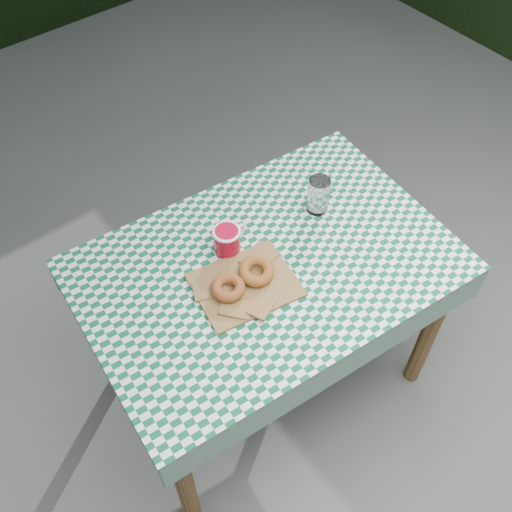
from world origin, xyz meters
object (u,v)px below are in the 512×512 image
(table, at_px, (266,328))
(paper_bag, at_px, (245,284))
(coffee_mug, at_px, (227,241))
(drinking_glass, at_px, (318,195))

(table, height_order, paper_bag, paper_bag)
(table, distance_m, coffee_mug, 0.45)
(paper_bag, xyz_separation_m, drinking_glass, (0.39, 0.10, 0.06))
(coffee_mug, distance_m, drinking_glass, 0.35)
(coffee_mug, bearing_deg, paper_bag, -114.55)
(drinking_glass, bearing_deg, paper_bag, -165.23)
(table, height_order, coffee_mug, coffee_mug)
(paper_bag, height_order, drinking_glass, drinking_glass)
(table, bearing_deg, drinking_glass, 21.65)
(coffee_mug, xyz_separation_m, drinking_glass, (0.35, -0.04, 0.02))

